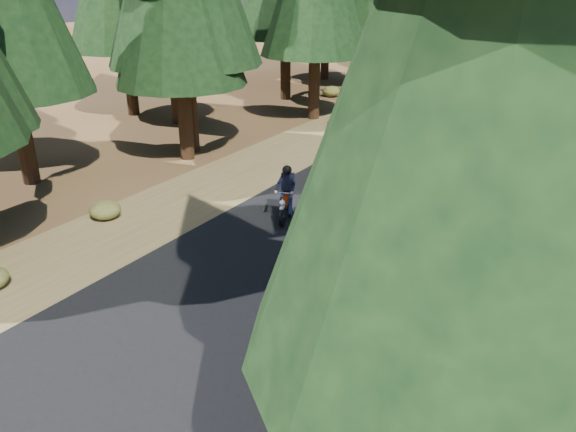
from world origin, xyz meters
name	(u,v)px	position (x,y,z in m)	size (l,w,h in m)	color
ground	(252,285)	(0.00, 0.00, 0.00)	(120.00, 120.00, 0.00)	#4D321B
road	(352,209)	(0.00, 5.00, 0.01)	(6.00, 100.00, 0.01)	black
shoulder_l	(226,180)	(-4.60, 5.00, 0.00)	(3.20, 100.00, 0.01)	brown
shoulder_r	(520,248)	(4.60, 5.00, 0.00)	(3.20, 100.00, 0.01)	brown
understory_shrubs	(453,171)	(1.66, 9.07, 0.27)	(17.06, 32.24, 0.69)	#474C1E
rider_lead	(357,264)	(1.97, 1.11, 0.59)	(0.97, 2.03, 1.74)	white
rider_follow	(286,202)	(-1.29, 3.46, 0.50)	(1.08, 1.73, 1.49)	#9D280A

